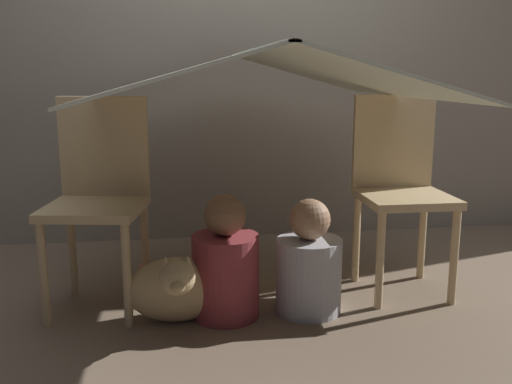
{
  "coord_description": "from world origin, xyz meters",
  "views": [
    {
      "loc": [
        -0.35,
        -2.29,
        1.02
      ],
      "look_at": [
        0.0,
        0.12,
        0.5
      ],
      "focal_mm": 40.0,
      "sensor_mm": 36.0,
      "label": 1
    }
  ],
  "objects_px": {
    "person_front": "(226,266)",
    "person_second": "(309,266)",
    "chair_right": "(400,183)",
    "dog": "(178,288)",
    "chair_left": "(99,192)"
  },
  "relations": [
    {
      "from": "person_front",
      "to": "dog",
      "type": "bearing_deg",
      "value": -168.3
    },
    {
      "from": "chair_left",
      "to": "person_front",
      "type": "bearing_deg",
      "value": -13.12
    },
    {
      "from": "person_second",
      "to": "chair_right",
      "type": "bearing_deg",
      "value": 24.9
    },
    {
      "from": "person_second",
      "to": "dog",
      "type": "bearing_deg",
      "value": -175.72
    },
    {
      "from": "chair_right",
      "to": "person_front",
      "type": "relative_size",
      "value": 1.72
    },
    {
      "from": "chair_right",
      "to": "dog",
      "type": "distance_m",
      "value": 1.14
    },
    {
      "from": "chair_left",
      "to": "person_front",
      "type": "height_order",
      "value": "chair_left"
    },
    {
      "from": "chair_right",
      "to": "person_front",
      "type": "height_order",
      "value": "chair_right"
    },
    {
      "from": "chair_left",
      "to": "chair_right",
      "type": "height_order",
      "value": "same"
    },
    {
      "from": "person_second",
      "to": "dog",
      "type": "distance_m",
      "value": 0.56
    },
    {
      "from": "person_front",
      "to": "dog",
      "type": "distance_m",
      "value": 0.22
    },
    {
      "from": "person_front",
      "to": "person_second",
      "type": "height_order",
      "value": "person_front"
    },
    {
      "from": "chair_left",
      "to": "dog",
      "type": "relative_size",
      "value": 2.18
    },
    {
      "from": "chair_left",
      "to": "dog",
      "type": "xyz_separation_m",
      "value": [
        0.33,
        -0.27,
        -0.36
      ]
    },
    {
      "from": "chair_right",
      "to": "dog",
      "type": "xyz_separation_m",
      "value": [
        -1.05,
        -0.27,
        -0.36
      ]
    }
  ]
}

